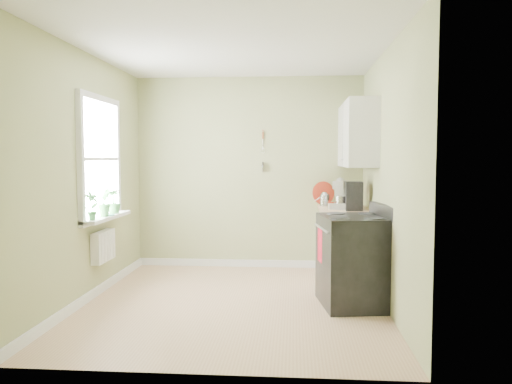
# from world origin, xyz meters

# --- Properties ---
(floor) EXTENTS (3.20, 3.60, 0.02)m
(floor) POSITION_xyz_m (0.00, 0.00, -0.01)
(floor) COLOR tan
(floor) RESTS_ON ground
(ceiling) EXTENTS (3.20, 3.60, 0.02)m
(ceiling) POSITION_xyz_m (0.00, 0.00, 2.71)
(ceiling) COLOR white
(ceiling) RESTS_ON wall_back
(wall_back) EXTENTS (3.20, 0.02, 2.70)m
(wall_back) POSITION_xyz_m (0.00, 1.81, 1.35)
(wall_back) COLOR tan
(wall_back) RESTS_ON floor
(wall_left) EXTENTS (0.02, 3.60, 2.70)m
(wall_left) POSITION_xyz_m (-1.61, 0.00, 1.35)
(wall_left) COLOR tan
(wall_left) RESTS_ON floor
(wall_right) EXTENTS (0.02, 3.60, 2.70)m
(wall_right) POSITION_xyz_m (1.61, 0.00, 1.35)
(wall_right) COLOR tan
(wall_right) RESTS_ON floor
(base_cabinets) EXTENTS (0.60, 1.60, 0.87)m
(base_cabinets) POSITION_xyz_m (1.30, 1.00, 0.43)
(base_cabinets) COLOR white
(base_cabinets) RESTS_ON floor
(countertop) EXTENTS (0.64, 1.60, 0.04)m
(countertop) POSITION_xyz_m (1.29, 1.00, 0.89)
(countertop) COLOR #DBB386
(countertop) RESTS_ON base_cabinets
(upper_cabinets) EXTENTS (0.35, 1.40, 0.80)m
(upper_cabinets) POSITION_xyz_m (1.43, 1.10, 1.85)
(upper_cabinets) COLOR white
(upper_cabinets) RESTS_ON wall_right
(window) EXTENTS (0.06, 1.14, 1.44)m
(window) POSITION_xyz_m (-1.58, 0.30, 1.55)
(window) COLOR white
(window) RESTS_ON wall_left
(window_sill) EXTENTS (0.18, 1.14, 0.04)m
(window_sill) POSITION_xyz_m (-1.51, 0.30, 0.88)
(window_sill) COLOR white
(window_sill) RESTS_ON wall_left
(radiator) EXTENTS (0.12, 0.50, 0.35)m
(radiator) POSITION_xyz_m (-1.54, 0.25, 0.55)
(radiator) COLOR white
(radiator) RESTS_ON wall_left
(wall_utensils) EXTENTS (0.02, 0.14, 0.58)m
(wall_utensils) POSITION_xyz_m (0.20, 1.78, 1.56)
(wall_utensils) COLOR #DBB386
(wall_utensils) RESTS_ON wall_back
(stove) EXTENTS (0.79, 0.87, 1.08)m
(stove) POSITION_xyz_m (1.28, 0.00, 0.48)
(stove) COLOR black
(stove) RESTS_ON floor
(stand_mixer) EXTENTS (0.29, 0.36, 0.40)m
(stand_mixer) POSITION_xyz_m (1.24, 1.18, 1.08)
(stand_mixer) COLOR #B2B2B7
(stand_mixer) RESTS_ON countertop
(kettle) EXTENTS (0.19, 0.11, 0.19)m
(kettle) POSITION_xyz_m (1.05, 1.51, 1.01)
(kettle) COLOR silver
(kettle) RESTS_ON countertop
(coffee_maker) EXTENTS (0.21, 0.23, 0.36)m
(coffee_maker) POSITION_xyz_m (1.38, 0.98, 1.08)
(coffee_maker) COLOR black
(coffee_maker) RESTS_ON countertop
(red_tray) EXTENTS (0.32, 0.17, 0.32)m
(red_tray) POSITION_xyz_m (1.05, 1.72, 1.07)
(red_tray) COLOR red
(red_tray) RESTS_ON countertop
(jar) EXTENTS (0.08, 0.08, 0.09)m
(jar) POSITION_xyz_m (1.11, 1.10, 0.96)
(jar) COLOR #B9A994
(jar) RESTS_ON countertop
(plant_a) EXTENTS (0.18, 0.20, 0.32)m
(plant_a) POSITION_xyz_m (-1.50, -0.15, 1.06)
(plant_a) COLOR #377837
(plant_a) RESTS_ON window_sill
(plant_b) EXTENTS (0.19, 0.21, 0.32)m
(plant_b) POSITION_xyz_m (-1.50, 0.20, 1.06)
(plant_b) COLOR #377837
(plant_b) RESTS_ON window_sill
(plant_c) EXTENTS (0.23, 0.23, 0.29)m
(plant_c) POSITION_xyz_m (-1.50, 0.51, 1.04)
(plant_c) COLOR #377837
(plant_c) RESTS_ON window_sill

